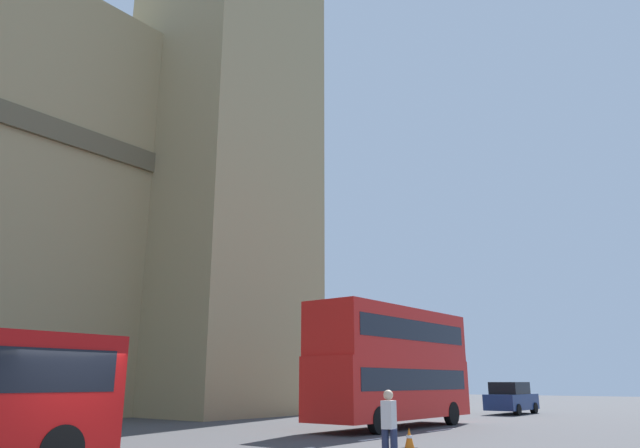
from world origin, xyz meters
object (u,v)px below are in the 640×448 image
double_decker_bus (393,361)px  sedan_lead (511,398)px  pedestrian_near_cones (389,426)px  traffic_cone_east (409,438)px

double_decker_bus → sedan_lead: 13.86m
double_decker_bus → pedestrian_near_cones: bearing=-149.2°
sedan_lead → traffic_cone_east: (-20.18, -4.55, -0.63)m
double_decker_bus → pedestrian_near_cones: double_decker_bus is taller
sedan_lead → traffic_cone_east: size_ratio=7.59×
double_decker_bus → pedestrian_near_cones: size_ratio=5.60×
sedan_lead → pedestrian_near_cones: bearing=-165.3°
traffic_cone_east → pedestrian_near_cones: bearing=-155.6°
double_decker_bus → pedestrian_near_cones: (-10.40, -6.20, -1.80)m
sedan_lead → pedestrian_near_cones: 24.96m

